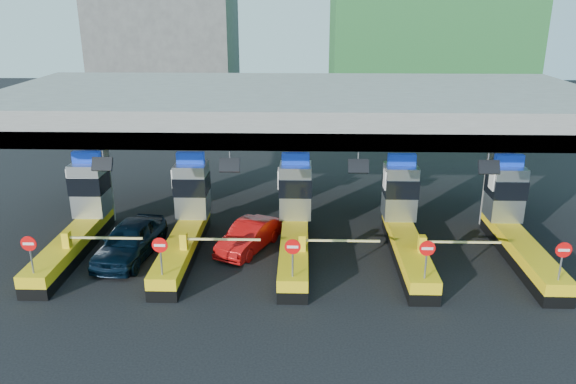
{
  "coord_description": "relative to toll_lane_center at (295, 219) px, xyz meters",
  "views": [
    {
      "loc": [
        0.37,
        -23.77,
        10.95
      ],
      "look_at": [
        -0.31,
        0.0,
        2.83
      ],
      "focal_mm": 35.0,
      "sensor_mm": 36.0,
      "label": 1
    }
  ],
  "objects": [
    {
      "name": "toll_lane_center",
      "position": [
        0.0,
        0.0,
        0.0
      ],
      "size": [
        4.43,
        8.0,
        4.16
      ],
      "color": "black",
      "rests_on": "ground"
    },
    {
      "name": "ground",
      "position": [
        -0.0,
        -0.28,
        -1.4
      ],
      "size": [
        120.0,
        120.0,
        0.0
      ],
      "primitive_type": "plane",
      "color": "black",
      "rests_on": "ground"
    },
    {
      "name": "van",
      "position": [
        -7.32,
        -1.35,
        -0.56
      ],
      "size": [
        2.63,
        5.14,
        1.67
      ],
      "primitive_type": "imported",
      "rotation": [
        0.0,
        0.0,
        -0.14
      ],
      "color": "black",
      "rests_on": "ground"
    },
    {
      "name": "toll_lane_right",
      "position": [
        5.0,
        0.0,
        0.0
      ],
      "size": [
        4.43,
        8.0,
        4.16
      ],
      "color": "black",
      "rests_on": "ground"
    },
    {
      "name": "toll_lane_far_left",
      "position": [
        -10.0,
        0.0,
        0.0
      ],
      "size": [
        4.43,
        8.0,
        4.16
      ],
      "color": "black",
      "rests_on": "ground"
    },
    {
      "name": "toll_lane_left",
      "position": [
        -5.0,
        0.0,
        0.0
      ],
      "size": [
        4.43,
        8.0,
        4.16
      ],
      "color": "black",
      "rests_on": "ground"
    },
    {
      "name": "toll_lane_far_right",
      "position": [
        10.0,
        0.0,
        0.0
      ],
      "size": [
        4.43,
        8.0,
        4.16
      ],
      "color": "black",
      "rests_on": "ground"
    },
    {
      "name": "toll_canopy",
      "position": [
        -0.0,
        2.59,
        4.74
      ],
      "size": [
        28.0,
        12.09,
        7.0
      ],
      "color": "slate",
      "rests_on": "ground"
    },
    {
      "name": "red_car",
      "position": [
        -2.1,
        -0.33,
        -0.72
      ],
      "size": [
        2.98,
        4.31,
        1.35
      ],
      "primitive_type": "imported",
      "rotation": [
        0.0,
        0.0,
        -0.42
      ],
      "color": "#B30D0D",
      "rests_on": "ground"
    },
    {
      "name": "bg_building_concrete",
      "position": [
        -14.0,
        35.72,
        7.6
      ],
      "size": [
        14.0,
        10.0,
        18.0
      ],
      "primitive_type": "cube",
      "color": "#4C4C49",
      "rests_on": "ground"
    }
  ]
}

